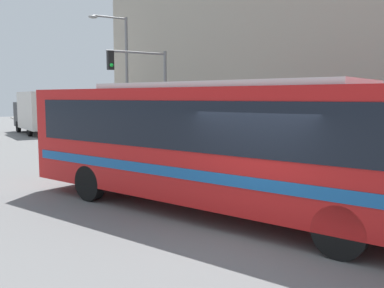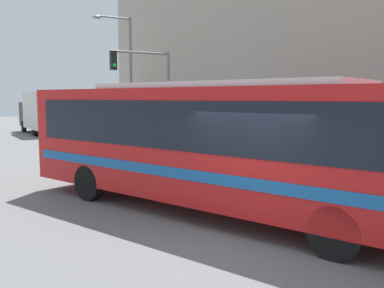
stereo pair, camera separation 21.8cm
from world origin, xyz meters
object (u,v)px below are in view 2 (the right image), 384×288
object	(u,v)px
fire_hydrant	(273,160)
traffic_light_pole	(148,81)
pedestrian_near_corner	(296,148)
pedestrian_mid_block	(354,152)
delivery_truck	(44,111)
street_lamp	(126,68)
city_bus	(222,139)
parking_meter	(239,143)

from	to	relation	value
fire_hydrant	traffic_light_pole	world-z (taller)	traffic_light_pole
fire_hydrant	pedestrian_near_corner	xyz separation A→B (m)	(0.89, -0.28, 0.43)
traffic_light_pole	pedestrian_mid_block	xyz separation A→B (m)	(2.65, -10.46, -2.66)
delivery_truck	street_lamp	world-z (taller)	street_lamp
city_bus	parking_meter	size ratio (longest dim) A/B	9.75
city_bus	pedestrian_near_corner	distance (m)	6.46
city_bus	pedestrian_mid_block	bearing A→B (deg)	-8.58
pedestrian_mid_block	city_bus	bearing A→B (deg)	-169.23
delivery_truck	city_bus	bearing A→B (deg)	-93.44
delivery_truck	parking_meter	bearing A→B (deg)	-81.09
fire_hydrant	street_lamp	xyz separation A→B (m)	(-0.06, 13.34, 4.06)
traffic_light_pole	pedestrian_mid_block	bearing A→B (deg)	-75.78
city_bus	delivery_truck	bearing A→B (deg)	67.22
fire_hydrant	pedestrian_mid_block	xyz separation A→B (m)	(1.64, -2.20, 0.42)
city_bus	pedestrian_mid_block	size ratio (longest dim) A/B	7.42
pedestrian_mid_block	street_lamp	bearing A→B (deg)	96.24
delivery_truck	traffic_light_pole	xyz separation A→B (m)	(2.16, -13.91, 1.88)
fire_hydrant	pedestrian_mid_block	distance (m)	2.78
parking_meter	street_lamp	world-z (taller)	street_lamp
city_bus	traffic_light_pole	xyz separation A→B (m)	(3.69, 11.66, 1.78)
traffic_light_pole	parking_meter	xyz separation A→B (m)	(1.00, -6.27, -2.64)
fire_hydrant	street_lamp	world-z (taller)	street_lamp
parking_meter	traffic_light_pole	bearing A→B (deg)	99.10
fire_hydrant	city_bus	bearing A→B (deg)	-144.02
pedestrian_mid_block	pedestrian_near_corner	bearing A→B (deg)	111.52
city_bus	traffic_light_pole	size ratio (longest dim) A/B	2.35
parking_meter	pedestrian_mid_block	xyz separation A→B (m)	(1.64, -4.18, -0.02)
pedestrian_mid_block	delivery_truck	bearing A→B (deg)	101.16
fire_hydrant	traffic_light_pole	xyz separation A→B (m)	(-1.00, 8.25, 3.08)
traffic_light_pole	delivery_truck	bearing A→B (deg)	98.83
delivery_truck	fire_hydrant	bearing A→B (deg)	-81.88
street_lamp	fire_hydrant	bearing A→B (deg)	-89.76
city_bus	fire_hydrant	distance (m)	5.95
street_lamp	pedestrian_near_corner	size ratio (longest dim) A/B	4.68
fire_hydrant	parking_meter	bearing A→B (deg)	90.00
fire_hydrant	pedestrian_mid_block	world-z (taller)	pedestrian_mid_block
delivery_truck	pedestrian_mid_block	world-z (taller)	delivery_truck
city_bus	fire_hydrant	xyz separation A→B (m)	(4.70, 3.41, -1.30)
city_bus	pedestrian_near_corner	world-z (taller)	city_bus
city_bus	fire_hydrant	size ratio (longest dim) A/B	15.37
fire_hydrant	traffic_light_pole	distance (m)	8.87
fire_hydrant	traffic_light_pole	size ratio (longest dim) A/B	0.15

